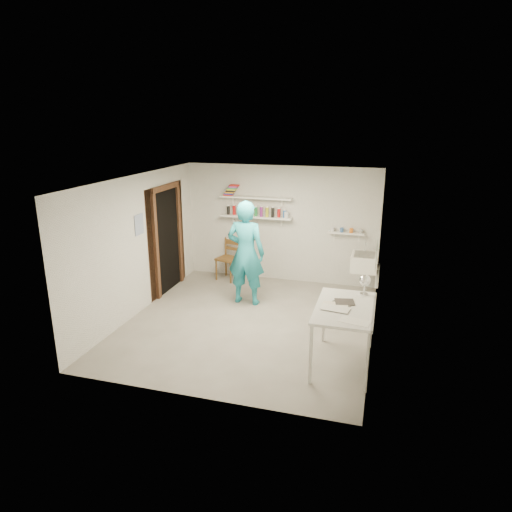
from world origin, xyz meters
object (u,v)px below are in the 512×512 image
(man, at_px, (246,253))
(wall_clock, at_px, (249,233))
(work_table, at_px, (343,336))
(wooden_chair, at_px, (228,259))
(desk_lamp, at_px, (365,280))
(belfast_sink, at_px, (364,262))

(man, distance_m, wall_clock, 0.39)
(wall_clock, bearing_deg, work_table, -43.12)
(work_table, bearing_deg, wooden_chair, 133.15)
(work_table, distance_m, desk_lamp, 0.86)
(man, bearing_deg, work_table, 140.12)
(belfast_sink, relative_size, man, 0.31)
(belfast_sink, xyz_separation_m, man, (-2.06, -0.89, 0.26))
(wooden_chair, bearing_deg, man, -40.30)
(wall_clock, xyz_separation_m, desk_lamp, (2.17, -1.46, -0.19))
(man, relative_size, wall_clock, 5.56)
(belfast_sink, bearing_deg, wall_clock, -162.05)
(wooden_chair, bearing_deg, wall_clock, -34.58)
(wooden_chair, xyz_separation_m, work_table, (2.69, -2.87, -0.02))
(wooden_chair, height_order, desk_lamp, desk_lamp)
(wooden_chair, bearing_deg, desk_lamp, -23.11)
(belfast_sink, xyz_separation_m, wooden_chair, (-2.80, 0.22, -0.24))
(belfast_sink, relative_size, desk_lamp, 3.69)
(work_table, height_order, desk_lamp, desk_lamp)
(man, relative_size, desk_lamp, 11.82)
(wall_clock, bearing_deg, desk_lamp, -31.69)
(work_table, relative_size, desk_lamp, 8.00)
(man, xyz_separation_m, desk_lamp, (2.16, -1.24, 0.13))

